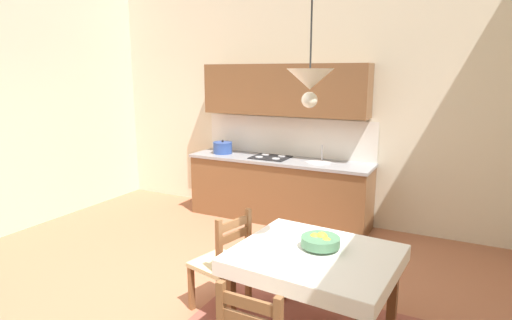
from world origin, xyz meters
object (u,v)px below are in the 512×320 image
at_px(pendant_lamp, 310,81).
at_px(dining_table, 315,268).
at_px(fruit_bowl, 321,241).
at_px(dining_chair_tv_side, 223,264).
at_px(kitchen_cabinetry, 279,161).

bearing_deg(pendant_lamp, dining_table, 73.01).
bearing_deg(fruit_bowl, dining_chair_tv_side, -178.89).
xyz_separation_m(dining_table, fruit_bowl, (0.01, 0.08, 0.19)).
bearing_deg(kitchen_cabinetry, pendant_lamp, -62.33).
bearing_deg(dining_table, pendant_lamp, -106.99).
xyz_separation_m(kitchen_cabinetry, dining_chair_tv_side, (0.53, -2.41, -0.41)).
xyz_separation_m(dining_table, dining_chair_tv_side, (-0.86, 0.06, -0.18)).
xyz_separation_m(kitchen_cabinetry, pendant_lamp, (1.36, -2.59, 1.18)).
height_order(dining_chair_tv_side, fruit_bowl, dining_chair_tv_side).
relative_size(dining_chair_tv_side, fruit_bowl, 3.10).
height_order(kitchen_cabinetry, fruit_bowl, kitchen_cabinetry).
bearing_deg(pendant_lamp, kitchen_cabinetry, 117.67).
bearing_deg(kitchen_cabinetry, dining_table, -60.58).
bearing_deg(dining_chair_tv_side, kitchen_cabinetry, 102.43).
xyz_separation_m(dining_chair_tv_side, pendant_lamp, (0.83, -0.18, 1.59)).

